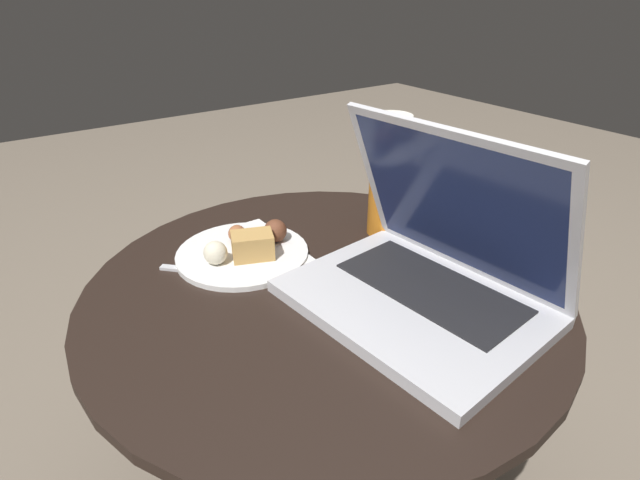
{
  "coord_description": "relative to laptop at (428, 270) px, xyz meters",
  "views": [
    {
      "loc": [
        0.52,
        -0.38,
        0.9
      ],
      "look_at": [
        -0.01,
        -0.0,
        0.56
      ],
      "focal_mm": 28.0,
      "sensor_mm": 36.0,
      "label": 1
    }
  ],
  "objects": [
    {
      "name": "snack_plate",
      "position": [
        -0.26,
        -0.15,
        -0.04
      ],
      "size": [
        0.22,
        0.22,
        0.05
      ],
      "color": "white",
      "rests_on": "table"
    },
    {
      "name": "napkin",
      "position": [
        -0.27,
        -0.13,
        -0.05
      ],
      "size": [
        0.19,
        0.14,
        0.0
      ],
      "color": "white",
      "rests_on": "table"
    },
    {
      "name": "beer_glass",
      "position": [
        -0.2,
        0.1,
        0.06
      ],
      "size": [
        0.07,
        0.07,
        0.21
      ],
      "color": "#C6701E",
      "rests_on": "table"
    },
    {
      "name": "table",
      "position": [
        -0.12,
        -0.09,
        -0.17
      ],
      "size": [
        0.73,
        0.73,
        0.49
      ],
      "color": "black",
      "rests_on": "ground_plane"
    },
    {
      "name": "fork",
      "position": [
        -0.24,
        -0.21,
        -0.05
      ],
      "size": [
        0.13,
        0.13,
        0.01
      ],
      "color": "silver",
      "rests_on": "table"
    },
    {
      "name": "laptop",
      "position": [
        0.0,
        0.0,
        0.0
      ],
      "size": [
        0.36,
        0.29,
        0.26
      ],
      "color": "silver",
      "rests_on": "table"
    }
  ]
}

